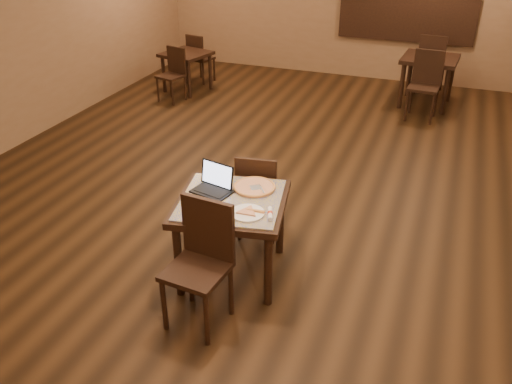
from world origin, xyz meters
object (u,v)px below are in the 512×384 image
at_px(chair_main_near, 202,256).
at_px(laptop, 214,184).
at_px(other_table_b_chair_near, 173,71).
at_px(other_table_a_chair_far, 431,61).
at_px(other_table_b_chair_far, 199,56).
at_px(pizza_pan, 254,188).
at_px(other_table_a_chair_near, 425,81).
at_px(other_table_a, 429,65).
at_px(other_table_b, 186,59).
at_px(tiled_table, 231,209).
at_px(chair_main_far, 258,192).

xyz_separation_m(chair_main_near, laptop, (-0.21, 0.71, 0.24)).
bearing_deg(other_table_b_chair_near, chair_main_near, -45.97).
height_order(laptop, other_table_a_chair_far, other_table_a_chair_far).
distance_m(chair_main_near, other_table_a_chair_far, 6.53).
bearing_deg(other_table_b_chair_far, pizza_pan, 134.50).
distance_m(laptop, other_table_b_chair_far, 5.55).
bearing_deg(chair_main_near, other_table_a_chair_near, 82.77).
xyz_separation_m(other_table_a, other_table_b, (-3.94, -0.72, -0.10)).
bearing_deg(pizza_pan, other_table_b_chair_near, 127.07).
relative_size(tiled_table, laptop, 2.85).
height_order(other_table_a_chair_far, other_table_b_chair_far, other_table_a_chair_far).
bearing_deg(other_table_b_chair_far, other_table_b, 105.38).
bearing_deg(other_table_a_chair_far, chair_main_near, 83.33).
bearing_deg(other_table_a_chair_near, tiled_table, -100.77).
bearing_deg(other_table_a_chair_near, other_table_a, 94.29).
xyz_separation_m(other_table_a_chair_far, other_table_b_chair_near, (-3.91, -1.81, -0.08)).
bearing_deg(chair_main_near, laptop, 111.88).
relative_size(chair_main_near, other_table_a_chair_far, 1.02).
height_order(other_table_a_chair_far, other_table_b_chair_near, other_table_a_chair_far).
xyz_separation_m(chair_main_far, other_table_b_chair_far, (-2.77, 4.39, -0.03)).
relative_size(tiled_table, other_table_b_chair_near, 1.25).
xyz_separation_m(pizza_pan, other_table_a_chair_near, (1.08, 4.40, -0.20)).
bearing_deg(other_table_a, other_table_b_chair_far, -173.19).
xyz_separation_m(other_table_a_chair_far, other_table_b, (-3.93, -1.30, -0.02)).
height_order(laptop, other_table_a_chair_near, other_table_a_chair_near).
height_order(other_table_b, other_table_b_chair_far, other_table_b_chair_far).
bearing_deg(other_table_b, tiled_table, -45.30).
bearing_deg(other_table_b, other_table_a, 23.70).
bearing_deg(other_table_a_chair_near, chair_main_near, -99.06).
xyz_separation_m(pizza_pan, other_table_a_chair_far, (1.07, 5.57, -0.20)).
height_order(tiled_table, other_table_a_chair_near, other_table_a_chair_near).
relative_size(other_table_a, other_table_b, 1.04).
relative_size(laptop, other_table_a_chair_near, 0.37).
bearing_deg(other_table_b_chair_near, laptop, -43.70).
distance_m(tiled_table, other_table_b_chair_far, 5.72).
xyz_separation_m(other_table_a, other_table_b_chair_near, (-3.92, -1.22, -0.16)).
relative_size(tiled_table, pizza_pan, 2.96).
height_order(pizza_pan, other_table_a_chair_far, other_table_a_chair_far).
bearing_deg(other_table_b_chair_near, other_table_a_chair_far, 38.19).
distance_m(other_table_a_chair_far, other_table_b, 4.14).
relative_size(laptop, other_table_b_chair_far, 0.44).
relative_size(other_table_a_chair_near, other_table_a_chair_far, 1.00).
distance_m(chair_main_near, laptop, 0.78).
height_order(tiled_table, other_table_b_chair_far, other_table_b_chair_far).
bearing_deg(other_table_b_chair_near, other_table_b_chair_far, 105.38).
height_order(chair_main_near, other_table_a_chair_far, chair_main_near).
height_order(other_table_a, other_table_a_chair_near, other_table_a_chair_near).
xyz_separation_m(tiled_table, other_table_a_chair_far, (1.19, 5.81, -0.09)).
bearing_deg(chair_main_near, pizza_pan, 88.10).
bearing_deg(laptop, other_table_a, 87.98).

